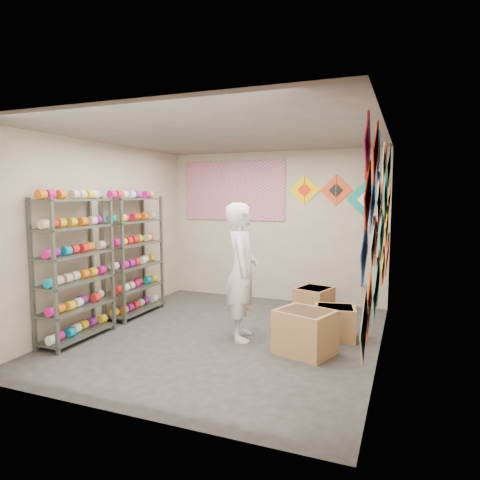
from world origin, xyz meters
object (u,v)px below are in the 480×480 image
at_px(shopkeeper, 242,272).
at_px(carton_a, 305,332).
at_px(carton_b, 335,323).
at_px(shelf_rack_front, 75,269).
at_px(carton_c, 314,302).
at_px(shelf_rack_back, 134,256).

distance_m(shopkeeper, carton_a, 1.14).
bearing_deg(carton_b, shelf_rack_front, -168.06).
xyz_separation_m(shelf_rack_front, carton_c, (2.71, 2.24, -0.72)).
distance_m(carton_a, carton_c, 1.62).
distance_m(carton_b, carton_c, 1.04).
height_order(shelf_rack_back, carton_a, shelf_rack_back).
bearing_deg(carton_a, carton_c, 116.82).
height_order(carton_a, carton_c, carton_a).
bearing_deg(shelf_rack_front, carton_b, 22.34).
relative_size(shelf_rack_front, shopkeeper, 1.04).
relative_size(shelf_rack_back, carton_c, 3.56).
bearing_deg(shopkeeper, shelf_rack_back, 57.80).
relative_size(shelf_rack_back, carton_a, 2.96).
xyz_separation_m(shopkeeper, carton_a, (0.91, -0.22, -0.65)).
xyz_separation_m(carton_a, carton_c, (-0.23, 1.60, -0.03)).
xyz_separation_m(shelf_rack_back, carton_b, (3.19, 0.01, -0.73)).
height_order(shelf_rack_front, shelf_rack_back, same).
bearing_deg(carton_b, carton_a, -120.54).
bearing_deg(shopkeeper, carton_b, -88.31).
distance_m(shopkeeper, carton_b, 1.43).
xyz_separation_m(shelf_rack_back, carton_a, (2.94, -0.67, -0.68)).
distance_m(shelf_rack_back, shopkeeper, 2.07).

